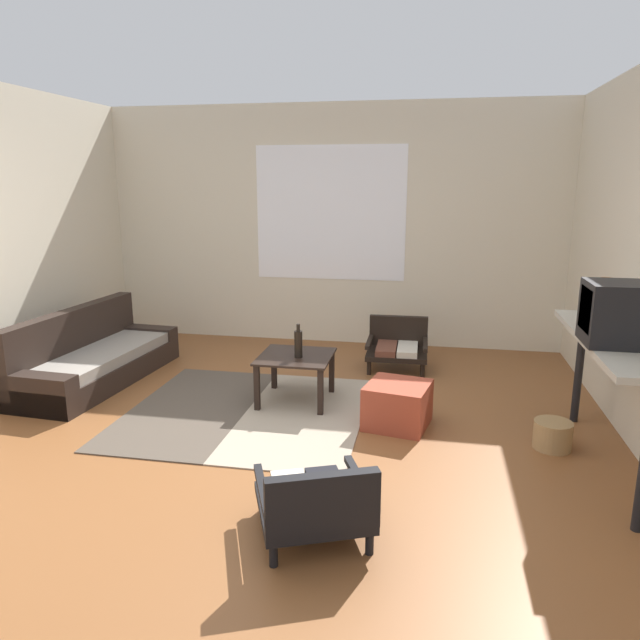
{
  "coord_description": "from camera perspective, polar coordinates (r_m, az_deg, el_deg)",
  "views": [
    {
      "loc": [
        1.16,
        -3.66,
        1.86
      ],
      "look_at": [
        0.33,
        0.66,
        0.82
      ],
      "focal_mm": 33.05,
      "sensor_mm": 36.0,
      "label": 1
    }
  ],
  "objects": [
    {
      "name": "couch",
      "position": [
        5.97,
        -21.06,
        -3.58
      ],
      "size": [
        0.79,
        1.88,
        0.68
      ],
      "color": "black",
      "rests_on": "ground"
    },
    {
      "name": "console_shelf",
      "position": [
        4.21,
        26.46,
        -2.87
      ],
      "size": [
        0.42,
        1.65,
        0.89
      ],
      "color": "#B2AD9E",
      "rests_on": "ground"
    },
    {
      "name": "clay_vase",
      "position": [
        4.44,
        25.76,
        0.86
      ],
      "size": [
        0.23,
        0.23,
        0.34
      ],
      "color": "#A87047",
      "rests_on": "console_shelf"
    },
    {
      "name": "ground_plane",
      "position": [
        4.27,
        -6.19,
        -12.59
      ],
      "size": [
        7.8,
        7.8,
        0.0
      ],
      "primitive_type": "plane",
      "color": "brown"
    },
    {
      "name": "crt_television",
      "position": [
        4.0,
        27.43,
        0.53
      ],
      "size": [
        0.46,
        0.36,
        0.38
      ],
      "color": "black",
      "rests_on": "console_shelf"
    },
    {
      "name": "armchair_by_window",
      "position": [
        6.03,
        7.51,
        -2.4
      ],
      "size": [
        0.61,
        0.54,
        0.5
      ],
      "color": "black",
      "rests_on": "ground"
    },
    {
      "name": "area_rug",
      "position": [
        4.95,
        -7.11,
        -8.79
      ],
      "size": [
        1.91,
        1.91,
        0.01
      ],
      "color": "#4C4238",
      "rests_on": "ground"
    },
    {
      "name": "wicker_basket",
      "position": [
        4.57,
        21.6,
        -10.31
      ],
      "size": [
        0.27,
        0.27,
        0.2
      ],
      "primitive_type": "cylinder",
      "color": "#9E7A4C",
      "rests_on": "ground"
    },
    {
      "name": "glass_bottle",
      "position": [
        4.93,
        -2.11,
        -2.28
      ],
      "size": [
        0.07,
        0.07,
        0.29
      ],
      "color": "black",
      "rests_on": "coffee_table"
    },
    {
      "name": "far_wall_with_window",
      "position": [
        6.84,
        1.07,
        9.08
      ],
      "size": [
        5.6,
        0.13,
        2.7
      ],
      "color": "beige",
      "rests_on": "ground"
    },
    {
      "name": "coffee_table",
      "position": [
        5.03,
        -2.37,
        -4.25
      ],
      "size": [
        0.61,
        0.61,
        0.41
      ],
      "color": "black",
      "rests_on": "ground"
    },
    {
      "name": "armchair_striped_foreground",
      "position": [
        3.24,
        -0.48,
        -17.21
      ],
      "size": [
        0.76,
        0.76,
        0.47
      ],
      "color": "black",
      "rests_on": "ground"
    },
    {
      "name": "ottoman_orange",
      "position": [
        4.64,
        7.52,
        -8.14
      ],
      "size": [
        0.54,
        0.54,
        0.34
      ],
      "primitive_type": "cube",
      "rotation": [
        0.0,
        0.0,
        -0.2
      ],
      "color": "#993D28",
      "rests_on": "ground"
    }
  ]
}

